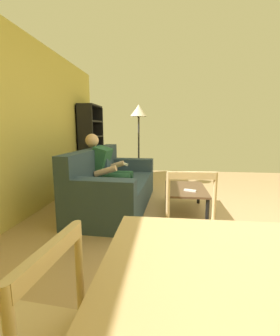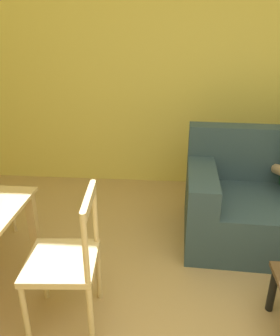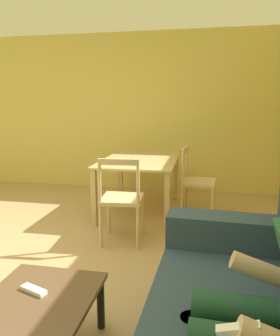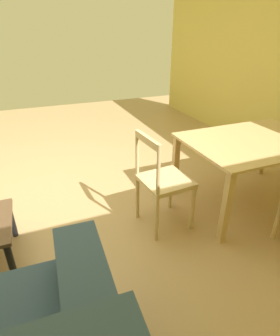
# 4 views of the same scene
# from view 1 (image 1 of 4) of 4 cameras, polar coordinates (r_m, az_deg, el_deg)

# --- Properties ---
(ground_plane) EXTENTS (8.41, 8.41, 0.00)m
(ground_plane) POSITION_cam_1_polar(r_m,az_deg,el_deg) (3.13, 27.48, -15.19)
(ground_plane) COLOR tan
(wall_back) EXTENTS (6.41, 0.12, 2.58)m
(wall_back) POSITION_cam_1_polar(r_m,az_deg,el_deg) (3.32, -31.35, 8.91)
(wall_back) COLOR #DBC660
(wall_back) RESTS_ON ground_plane
(couch) EXTENTS (2.16, 1.06, 0.95)m
(couch) POSITION_cam_1_polar(r_m,az_deg,el_deg) (3.74, -6.84, -4.58)
(couch) COLOR #2D4251
(couch) RESTS_ON ground_plane
(person_lounging) EXTENTS (0.61, 0.94, 1.18)m
(person_lounging) POSITION_cam_1_polar(r_m,az_deg,el_deg) (3.69, -7.97, -0.39)
(person_lounging) COLOR #23563D
(person_lounging) RESTS_ON ground_plane
(coffee_table) EXTENTS (0.93, 0.61, 0.37)m
(coffee_table) POSITION_cam_1_polar(r_m,az_deg,el_deg) (3.56, 11.22, -5.63)
(coffee_table) COLOR brown
(coffee_table) RESTS_ON ground_plane
(tv_remote) EXTENTS (0.10, 0.18, 0.02)m
(tv_remote) POSITION_cam_1_polar(r_m,az_deg,el_deg) (3.38, 12.39, -5.49)
(tv_remote) COLOR white
(tv_remote) RESTS_ON coffee_table
(bookshelf) EXTENTS (0.87, 0.36, 1.80)m
(bookshelf) POSITION_cam_1_polar(r_m,az_deg,el_deg) (5.56, -12.16, 3.74)
(bookshelf) COLOR black
(bookshelf) RESTS_ON ground_plane
(dining_table) EXTENTS (1.38, 0.97, 0.72)m
(dining_table) POSITION_cam_1_polar(r_m,az_deg,el_deg) (0.95, 22.31, -33.53)
(dining_table) COLOR tan
(dining_table) RESTS_ON ground_plane
(dining_chair_facing_couch) EXTENTS (0.45, 0.45, 0.92)m
(dining_chair_facing_couch) POSITION_cam_1_polar(r_m,az_deg,el_deg) (1.87, 13.27, -15.72)
(dining_chair_facing_couch) COLOR #D1B27F
(dining_chair_facing_couch) RESTS_ON ground_plane
(floor_lamp) EXTENTS (0.36, 0.36, 1.75)m
(floor_lamp) POSITION_cam_1_polar(r_m,az_deg,el_deg) (4.87, -0.32, 12.35)
(floor_lamp) COLOR black
(floor_lamp) RESTS_ON ground_plane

